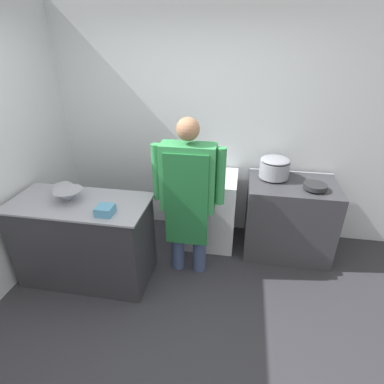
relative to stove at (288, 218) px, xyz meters
The scene contains 12 objects.
ground_plane 1.90m from the stove, 127.43° to the right, with size 14.00×14.00×0.00m, color #2D2D33.
wall_back 1.50m from the stove, 160.53° to the left, with size 8.00×0.05×2.70m.
wall_left 2.98m from the stove, behind, with size 0.05×8.00×2.70m.
prep_counter 2.21m from the stove, 158.93° to the right, with size 1.32×0.63×0.89m.
stove is the anchor object (origin of this frame).
fridge_unit 0.89m from the stove, behind, with size 0.58×0.60×0.86m.
person_cook 1.28m from the stove, 153.86° to the right, with size 0.70×0.24×1.65m.
mixing_bowl 2.34m from the stove, 159.79° to the right, with size 0.27×0.27×0.12m.
small_bowl 2.43m from the stove, 164.60° to the right, with size 0.18×0.18×0.08m.
plastic_tub 2.02m from the stove, 150.75° to the right, with size 0.15×0.15×0.08m.
stock_pot 0.61m from the stove, 151.75° to the left, with size 0.32×0.32×0.23m.
saute_pan 0.52m from the stove, 30.62° to the right, with size 0.24×0.24×0.05m.
Camera 1 is at (0.54, -1.56, 2.25)m, focal length 28.00 mm.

